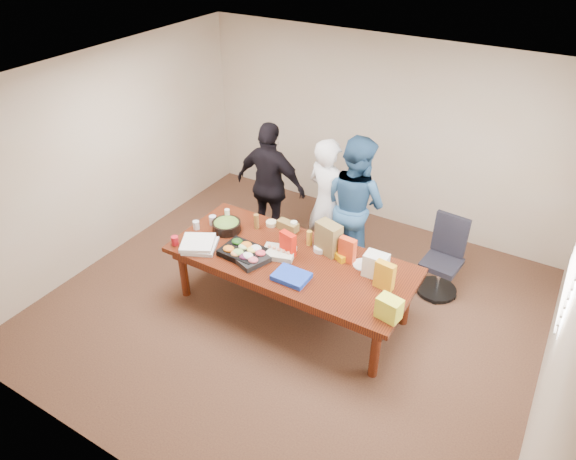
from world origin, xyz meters
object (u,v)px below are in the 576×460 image
Objects in this scene: office_chair at (442,261)px; salad_bowl at (227,226)px; conference_table at (291,284)px; sheet_cake at (279,253)px; person_center at (327,203)px; person_right at (355,204)px.

salad_bowl is (-2.38, -1.10, 0.32)m from office_chair.
sheet_cake is at bearing -170.74° from conference_table.
salad_bowl is at bearing 71.60° from person_center.
person_right reaches higher than office_chair.
person_center is at bearing 35.56° from person_right.
person_center is 0.96× the size of person_right.
sheet_cake is (-0.15, -0.02, 0.41)m from conference_table.
conference_table is 1.52× the size of person_right.
person_center is 4.98× the size of salad_bowl.
sheet_cake is (-0.04, -1.11, -0.10)m from person_center.
person_center is at bearing 71.61° from sheet_cake.
person_center reaches higher than salad_bowl.
salad_bowl is (-0.96, 0.09, 0.43)m from conference_table.
conference_table is 7.74× the size of sheet_cake.
person_right reaches higher than sheet_cake.
sheet_cake is at bearing 92.23° from person_right.
sheet_cake is (-0.38, -1.21, -0.14)m from person_right.
office_chair reaches higher than sheet_cake.
salad_bowl is at bearing 62.22° from person_right.
conference_table is at bearing -5.12° from salad_bowl.
salad_bowl is at bearing 155.75° from sheet_cake.
office_chair is at bearing 39.98° from conference_table.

